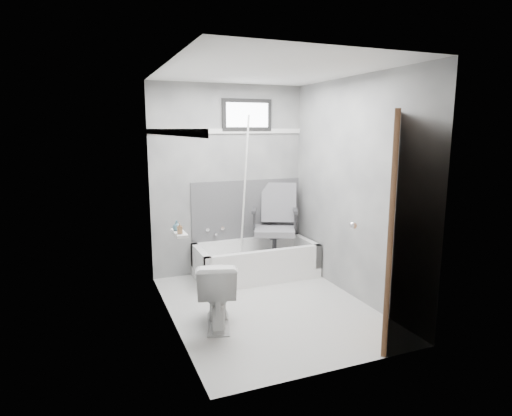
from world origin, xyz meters
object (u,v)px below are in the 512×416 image
office_chair (275,225)px  soap_bottle_b (177,225)px  bathtub (256,260)px  door (440,233)px  toilet (217,292)px  soap_bottle_a (180,228)px

office_chair → soap_bottle_b: office_chair is taller
bathtub → door: bearing=-71.3°
bathtub → soap_bottle_b: 1.67m
office_chair → soap_bottle_b: bearing=-121.9°
toilet → soap_bottle_a: size_ratio=6.58×
bathtub → soap_bottle_b: soap_bottle_b is taller
door → soap_bottle_b: 2.31m
bathtub → toilet: size_ratio=2.27×
office_chair → door: 2.34m
soap_bottle_a → soap_bottle_b: bearing=90.0°
bathtub → toilet: toilet is taller
bathtub → soap_bottle_b: size_ratio=15.26×
toilet → door: size_ratio=0.33×
soap_bottle_b → toilet: bearing=-31.9°
toilet → office_chair: bearing=-117.8°
bathtub → office_chair: 0.51m
office_chair → toilet: office_chair is taller
office_chair → soap_bottle_a: office_chair is taller
bathtub → toilet: 1.42m
toilet → soap_bottle_b: (-0.32, 0.20, 0.64)m
office_chair → soap_bottle_b: (-1.45, -0.98, 0.32)m
bathtub → soap_bottle_a: soap_bottle_a is taller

